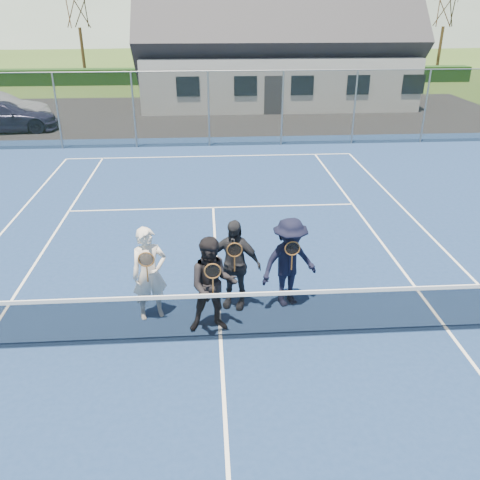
{
  "coord_description": "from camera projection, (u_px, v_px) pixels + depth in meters",
  "views": [
    {
      "loc": [
        -0.16,
        -7.36,
        5.39
      ],
      "look_at": [
        0.45,
        1.5,
        1.25
      ],
      "focal_mm": 38.0,
      "sensor_mm": 36.0,
      "label": 1
    }
  ],
  "objects": [
    {
      "name": "court_markings",
      "position": [
        221.0,
        340.0,
        8.93
      ],
      "size": [
        11.03,
        23.83,
        0.01
      ],
      "color": "white",
      "rests_on": "court_surface"
    },
    {
      "name": "perimeter_fence",
      "position": [
        209.0,
        109.0,
        20.5
      ],
      "size": [
        30.07,
        0.07,
        3.02
      ],
      "color": "slate",
      "rests_on": "ground"
    },
    {
      "name": "player_a",
      "position": [
        149.0,
        274.0,
        9.25
      ],
      "size": [
        0.77,
        0.63,
        1.8
      ],
      "color": "silver",
      "rests_on": "court_surface"
    },
    {
      "name": "tennis_net",
      "position": [
        220.0,
        315.0,
        8.71
      ],
      "size": [
        11.68,
        0.08,
        1.1
      ],
      "color": "slate",
      "rests_on": "ground"
    },
    {
      "name": "ground",
      "position": [
        208.0,
        115.0,
        27.03
      ],
      "size": [
        220.0,
        220.0,
        0.0
      ],
      "primitive_type": "plane",
      "color": "#324E1B",
      "rests_on": "ground"
    },
    {
      "name": "player_b",
      "position": [
        213.0,
        285.0,
        8.87
      ],
      "size": [
        0.9,
        0.71,
        1.8
      ],
      "color": "black",
      "rests_on": "court_surface"
    },
    {
      "name": "clubhouse",
      "position": [
        275.0,
        31.0,
        29.2
      ],
      "size": [
        15.6,
        8.2,
        7.7
      ],
      "color": "silver",
      "rests_on": "ground"
    },
    {
      "name": "player_c",
      "position": [
        234.0,
        264.0,
        9.6
      ],
      "size": [
        1.14,
        0.77,
        1.8
      ],
      "color": "#242429",
      "rests_on": "court_surface"
    },
    {
      "name": "car_c",
      "position": [
        4.0,
        117.0,
        23.35
      ],
      "size": [
        4.87,
        2.49,
        1.35
      ],
      "primitive_type": "imported",
      "rotation": [
        0.0,
        0.0,
        1.7
      ],
      "color": "#1C1C38",
      "rests_on": "ground"
    },
    {
      "name": "court_surface",
      "position": [
        221.0,
        340.0,
        8.94
      ],
      "size": [
        30.0,
        30.0,
        0.02
      ],
      "primitive_type": "cube",
      "color": "navy",
      "rests_on": "ground"
    },
    {
      "name": "hedge_row",
      "position": [
        206.0,
        76.0,
        37.65
      ],
      "size": [
        40.0,
        1.2,
        1.1
      ],
      "primitive_type": "cube",
      "color": "black",
      "rests_on": "ground"
    },
    {
      "name": "tarmac_carpark",
      "position": [
        132.0,
        116.0,
        26.78
      ],
      "size": [
        40.0,
        12.0,
        0.01
      ],
      "primitive_type": "cube",
      "color": "black",
      "rests_on": "ground"
    },
    {
      "name": "player_d",
      "position": [
        289.0,
        263.0,
        9.65
      ],
      "size": [
        1.33,
        1.05,
        1.8
      ],
      "color": "black",
      "rests_on": "court_surface"
    }
  ]
}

